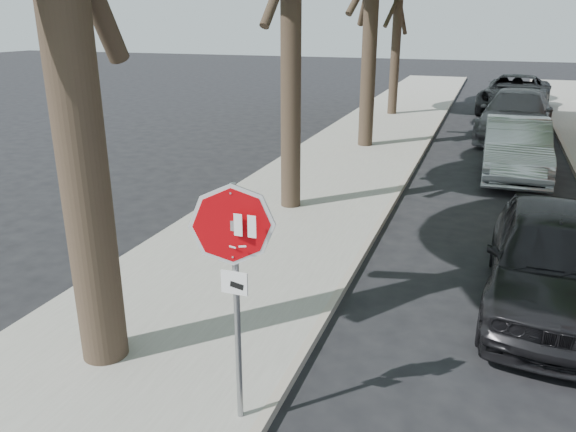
# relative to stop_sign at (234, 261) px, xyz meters

# --- Properties ---
(sidewalk_left) EXTENTS (4.00, 55.00, 0.12)m
(sidewalk_left) POSITION_rel_stop_sign_xyz_m (-1.80, 12.03, -1.89)
(sidewalk_left) COLOR gray
(sidewalk_left) RESTS_ON ground
(curb_left) EXTENTS (0.12, 55.00, 0.13)m
(curb_left) POSITION_rel_stop_sign_xyz_m (0.25, 12.03, -1.88)
(curb_left) COLOR #9E9384
(curb_left) RESTS_ON ground
(stop_sign) EXTENTS (0.76, 0.34, 2.61)m
(stop_sign) POSITION_rel_stop_sign_xyz_m (0.00, 0.00, 0.00)
(stop_sign) COLOR gray
(stop_sign) RESTS_ON sidewalk_left
(car_a) EXTENTS (2.08, 4.70, 1.57)m
(car_a) POSITION_rel_stop_sign_xyz_m (3.30, 4.03, -1.16)
(car_a) COLOR black
(car_a) RESTS_ON ground
(car_b) EXTENTS (1.73, 4.78, 1.57)m
(car_b) POSITION_rel_stop_sign_xyz_m (2.95, 11.94, -1.16)
(car_b) COLOR #AAAEB2
(car_b) RESTS_ON ground
(car_c) EXTENTS (2.96, 6.11, 1.72)m
(car_c) POSITION_rel_stop_sign_xyz_m (3.08, 17.57, -1.09)
(car_c) COLOR #48484D
(car_c) RESTS_ON ground
(car_d) EXTENTS (3.51, 6.44, 1.71)m
(car_d) POSITION_rel_stop_sign_xyz_m (3.17, 23.90, -1.09)
(car_d) COLOR black
(car_d) RESTS_ON ground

